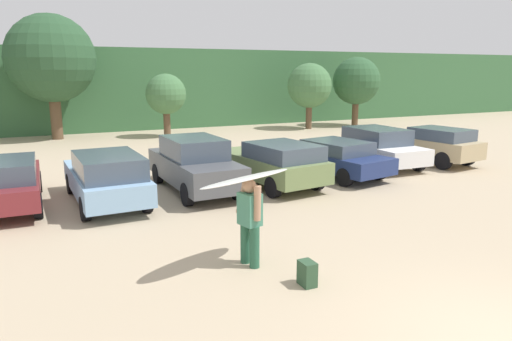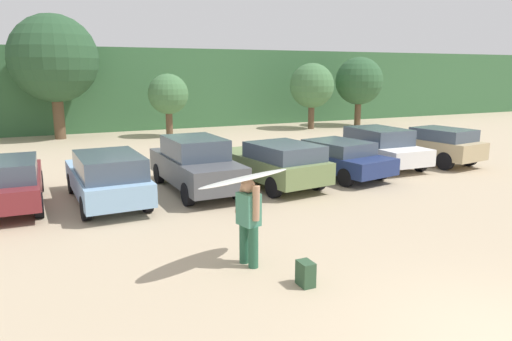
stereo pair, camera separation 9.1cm
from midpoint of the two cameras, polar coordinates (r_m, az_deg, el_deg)
name	(u,v)px [view 1 (the left image)]	position (r m, az deg, el deg)	size (l,w,h in m)	color
hillside_ridge	(116,87)	(36.86, -16.62, 9.67)	(108.00, 12.00, 5.19)	#38663D
tree_center_left	(51,59)	(28.56, -23.66, 12.28)	(4.75, 4.75, 6.80)	brown
tree_ridge_back	(166,95)	(27.68, -10.95, 9.01)	(2.29, 2.29, 3.61)	brown
tree_left	(309,86)	(31.32, 6.41, 10.14)	(2.89, 2.89, 4.27)	brown
tree_right	(356,81)	(33.65, 11.99, 10.53)	(3.23, 3.23, 4.70)	brown
parked_car_maroon	(6,182)	(14.71, -28.21, -1.21)	(1.82, 4.54, 1.43)	maroon
parked_car_sky_blue	(106,177)	(14.05, -17.85, -0.75)	(1.94, 4.71, 1.52)	#84ADD1
parked_car_dark_gray	(194,164)	(15.00, -7.66, 0.80)	(1.87, 4.74, 1.71)	#4C4F54
parked_car_olive_green	(273,162)	(15.55, 1.86, 0.98)	(2.44, 4.58, 1.49)	#6B7F4C
parked_car_navy	(333,157)	(17.28, 9.17, 1.64)	(2.61, 4.74, 1.31)	navy
parked_car_white	(378,146)	(19.37, 14.43, 2.84)	(1.94, 4.05, 1.53)	white
parked_car_tan	(427,143)	(20.86, 19.93, 3.09)	(2.33, 4.76, 1.49)	tan
person_adult	(250,217)	(9.13, -1.05, -5.70)	(0.40, 0.74, 1.73)	#26593F
surfboard_white	(247,178)	(8.83, -1.38, -0.94)	(2.38, 1.49, 0.19)	white
backpack_dropped	(307,273)	(8.59, 5.91, -12.30)	(0.24, 0.34, 0.45)	#2D4C33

